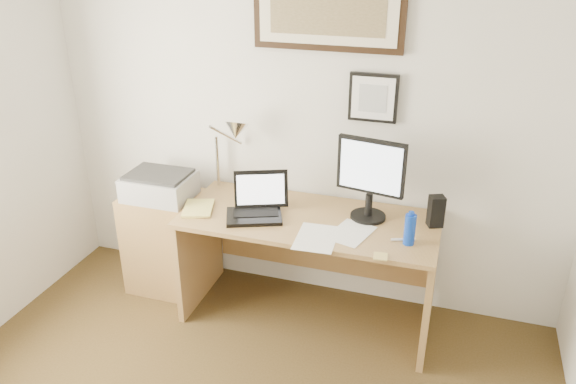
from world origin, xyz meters
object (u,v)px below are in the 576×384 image
at_px(desk, 312,244).
at_px(laptop, 257,206).
at_px(lcd_monitor, 370,175).
at_px(book, 184,208).
at_px(side_cabinet, 165,241).
at_px(water_bottle, 410,230).
at_px(printer, 159,185).

height_order(desk, laptop, laptop).
bearing_deg(lcd_monitor, book, -168.26).
height_order(desk, lcd_monitor, lcd_monitor).
distance_m(side_cabinet, water_bottle, 1.78).
distance_m(desk, lcd_monitor, 0.63).
xyz_separation_m(laptop, lcd_monitor, (0.68, 0.16, 0.23)).
relative_size(side_cabinet, book, 2.92).
bearing_deg(lcd_monitor, laptop, -166.65).
xyz_separation_m(water_bottle, desk, (-0.63, 0.22, -0.33)).
relative_size(book, printer, 0.57).
bearing_deg(desk, side_cabinet, -178.11).
bearing_deg(printer, book, -30.99).
xyz_separation_m(side_cabinet, laptop, (0.75, -0.11, 0.44)).
distance_m(side_cabinet, printer, 0.45).
bearing_deg(water_bottle, desk, 160.49).
xyz_separation_m(side_cabinet, water_bottle, (1.70, -0.19, 0.48)).
bearing_deg(lcd_monitor, water_bottle, -40.68).
height_order(side_cabinet, laptop, laptop).
bearing_deg(laptop, lcd_monitor, 13.35).
xyz_separation_m(book, printer, (-0.26, 0.16, 0.06)).
relative_size(side_cabinet, laptop, 1.78).
relative_size(book, desk, 0.16).
distance_m(water_bottle, printer, 1.69).
height_order(water_bottle, lcd_monitor, lcd_monitor).
relative_size(book, laptop, 0.61).
distance_m(lcd_monitor, printer, 1.42).
relative_size(laptop, printer, 0.93).
xyz_separation_m(desk, lcd_monitor, (0.35, 0.02, 0.53)).
distance_m(water_bottle, book, 1.42).
bearing_deg(laptop, desk, 23.97).
bearing_deg(water_bottle, laptop, 175.26).
bearing_deg(printer, desk, 3.57).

